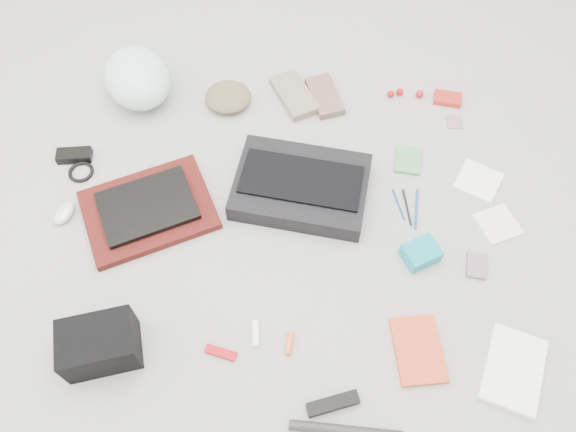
{
  "coord_description": "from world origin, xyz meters",
  "views": [
    {
      "loc": [
        -0.02,
        -0.93,
        1.58
      ],
      "look_at": [
        0.0,
        0.0,
        0.05
      ],
      "focal_mm": 35.0,
      "sensor_mm": 36.0,
      "label": 1
    }
  ],
  "objects_px": {
    "bike_helmet": "(137,78)",
    "accordion_wallet": "(421,253)",
    "book_red": "(418,350)",
    "camera_bag": "(100,345)",
    "laptop": "(147,206)",
    "messenger_bag": "(301,187)"
  },
  "relations": [
    {
      "from": "bike_helmet",
      "to": "accordion_wallet",
      "type": "height_order",
      "value": "bike_helmet"
    },
    {
      "from": "accordion_wallet",
      "to": "book_red",
      "type": "bearing_deg",
      "value": -122.67
    },
    {
      "from": "camera_bag",
      "to": "laptop",
      "type": "bearing_deg",
      "value": 69.22
    },
    {
      "from": "laptop",
      "to": "bike_helmet",
      "type": "distance_m",
      "value": 0.54
    },
    {
      "from": "messenger_bag",
      "to": "book_red",
      "type": "height_order",
      "value": "messenger_bag"
    },
    {
      "from": "book_red",
      "to": "accordion_wallet",
      "type": "relative_size",
      "value": 1.88
    },
    {
      "from": "accordion_wallet",
      "to": "camera_bag",
      "type": "bearing_deg",
      "value": 173.2
    },
    {
      "from": "messenger_bag",
      "to": "camera_bag",
      "type": "distance_m",
      "value": 0.79
    },
    {
      "from": "messenger_bag",
      "to": "book_red",
      "type": "relative_size",
      "value": 2.19
    },
    {
      "from": "messenger_bag",
      "to": "book_red",
      "type": "xyz_separation_m",
      "value": [
        0.32,
        -0.56,
        -0.03
      ]
    },
    {
      "from": "camera_bag",
      "to": "accordion_wallet",
      "type": "distance_m",
      "value": 0.99
    },
    {
      "from": "camera_bag",
      "to": "messenger_bag",
      "type": "bearing_deg",
      "value": 31.1
    },
    {
      "from": "messenger_bag",
      "to": "camera_bag",
      "type": "height_order",
      "value": "camera_bag"
    },
    {
      "from": "laptop",
      "to": "bike_helmet",
      "type": "xyz_separation_m",
      "value": [
        -0.08,
        0.53,
        0.05
      ]
    },
    {
      "from": "book_red",
      "to": "accordion_wallet",
      "type": "bearing_deg",
      "value": 76.92
    },
    {
      "from": "camera_bag",
      "to": "accordion_wallet",
      "type": "relative_size",
      "value": 1.94
    },
    {
      "from": "messenger_bag",
      "to": "bike_helmet",
      "type": "distance_m",
      "value": 0.75
    },
    {
      "from": "accordion_wallet",
      "to": "messenger_bag",
      "type": "bearing_deg",
      "value": 121.78
    },
    {
      "from": "messenger_bag",
      "to": "camera_bag",
      "type": "xyz_separation_m",
      "value": [
        -0.58,
        -0.54,
        0.03
      ]
    },
    {
      "from": "messenger_bag",
      "to": "book_red",
      "type": "bearing_deg",
      "value": -47.57
    },
    {
      "from": "messenger_bag",
      "to": "bike_helmet",
      "type": "bearing_deg",
      "value": 154.45
    },
    {
      "from": "bike_helmet",
      "to": "accordion_wallet",
      "type": "bearing_deg",
      "value": -61.43
    }
  ]
}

